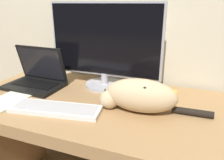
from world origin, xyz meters
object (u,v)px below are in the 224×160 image
object	(u,v)px
monitor	(104,46)
external_keyboard	(55,109)
cat	(139,95)
laptop	(36,79)

from	to	relation	value
monitor	external_keyboard	distance (m)	0.46
external_keyboard	cat	xyz separation A→B (m)	(0.37, 0.15, 0.07)
laptop	cat	world-z (taller)	laptop
monitor	external_keyboard	bearing A→B (deg)	-103.59
monitor	laptop	bearing A→B (deg)	-159.15
monitor	external_keyboard	world-z (taller)	monitor
laptop	external_keyboard	bearing A→B (deg)	-36.68
laptop	external_keyboard	xyz separation A→B (m)	(0.30, -0.23, -0.04)
external_keyboard	cat	bearing A→B (deg)	12.41
external_keyboard	monitor	bearing A→B (deg)	67.13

